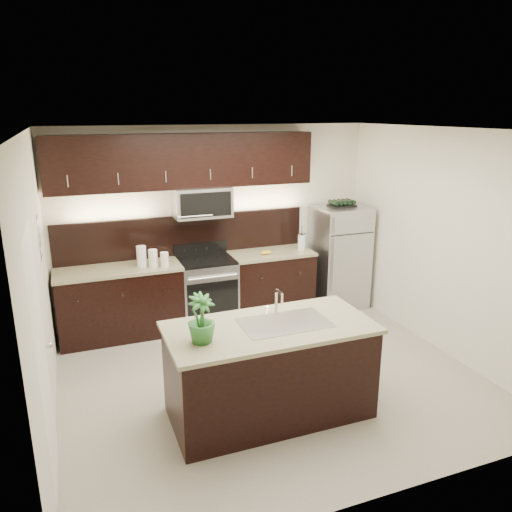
% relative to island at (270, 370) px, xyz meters
% --- Properties ---
extents(ground, '(4.50, 4.50, 0.00)m').
position_rel_island_xyz_m(ground, '(0.27, 0.65, -0.47)').
color(ground, gray).
rests_on(ground, ground).
extents(room_walls, '(4.52, 4.02, 2.71)m').
position_rel_island_xyz_m(room_walls, '(0.16, 0.62, 1.22)').
color(room_walls, beige).
rests_on(room_walls, ground).
extents(counter_run, '(3.51, 0.65, 0.94)m').
position_rel_island_xyz_m(counter_run, '(-0.18, 2.34, -0.00)').
color(counter_run, black).
rests_on(counter_run, ground).
extents(upper_fixtures, '(3.49, 0.40, 1.66)m').
position_rel_island_xyz_m(upper_fixtures, '(-0.16, 2.49, 1.67)').
color(upper_fixtures, black).
rests_on(upper_fixtures, counter_run).
extents(island, '(1.96, 0.96, 0.94)m').
position_rel_island_xyz_m(island, '(0.00, 0.00, 0.00)').
color(island, black).
rests_on(island, ground).
extents(sink_faucet, '(0.84, 0.50, 0.28)m').
position_rel_island_xyz_m(sink_faucet, '(0.15, 0.01, 0.48)').
color(sink_faucet, silver).
rests_on(sink_faucet, island).
extents(refrigerator, '(0.74, 0.67, 1.53)m').
position_rel_island_xyz_m(refrigerator, '(2.07, 2.28, 0.29)').
color(refrigerator, '#B2B2B7').
rests_on(refrigerator, ground).
extents(wine_rack, '(0.38, 0.23, 0.09)m').
position_rel_island_xyz_m(wine_rack, '(2.07, 2.28, 1.10)').
color(wine_rack, black).
rests_on(wine_rack, refrigerator).
extents(plant, '(0.32, 0.32, 0.44)m').
position_rel_island_xyz_m(plant, '(-0.69, -0.10, 0.69)').
color(plant, '#265D25').
rests_on(plant, island).
extents(canisters, '(0.39, 0.23, 0.27)m').
position_rel_island_xyz_m(canisters, '(-0.74, 2.25, 0.59)').
color(canisters, silver).
rests_on(canisters, counter_run).
extents(french_press, '(0.12, 0.12, 0.34)m').
position_rel_island_xyz_m(french_press, '(1.44, 2.29, 0.59)').
color(french_press, silver).
rests_on(french_press, counter_run).
extents(bananas, '(0.16, 0.13, 0.05)m').
position_rel_island_xyz_m(bananas, '(0.83, 2.26, 0.49)').
color(bananas, gold).
rests_on(bananas, counter_run).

